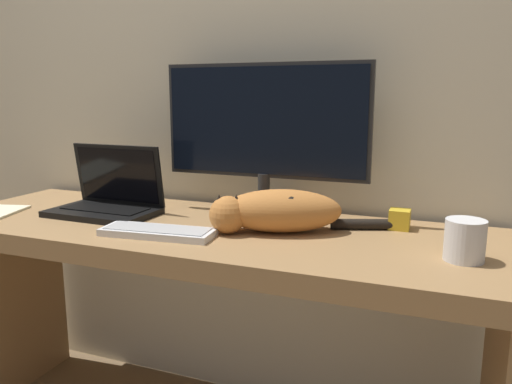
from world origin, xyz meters
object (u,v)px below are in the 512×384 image
at_px(external_keyboard, 158,232).
at_px(cat, 276,210).
at_px(coffee_mug, 465,240).
at_px(monitor, 264,131).
at_px(laptop, 108,200).

bearing_deg(external_keyboard, cat, 22.56).
relative_size(external_keyboard, cat, 0.65).
bearing_deg(coffee_mug, monitor, 156.83).
xyz_separation_m(laptop, external_keyboard, (0.30, -0.17, -0.04)).
height_order(cat, coffee_mug, cat).
relative_size(monitor, cat, 1.33).
height_order(laptop, external_keyboard, laptop).
bearing_deg(laptop, monitor, 20.97).
bearing_deg(cat, laptop, 158.63).
height_order(laptop, coffee_mug, laptop).
bearing_deg(external_keyboard, coffee_mug, 0.06).
distance_m(monitor, laptop, 0.57).
height_order(monitor, laptop, monitor).
height_order(external_keyboard, cat, cat).
distance_m(external_keyboard, cat, 0.34).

